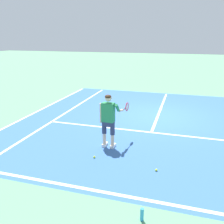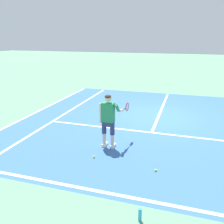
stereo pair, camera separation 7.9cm
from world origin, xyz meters
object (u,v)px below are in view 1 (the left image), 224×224
Objects in this scene: tennis_player at (109,117)px; tennis_ball_near_feet at (94,157)px; water_bottle at (142,214)px; tennis_ball_by_baseline at (156,170)px.

tennis_player reaches higher than tennis_ball_near_feet.
tennis_ball_near_feet is at bearing 130.18° from water_bottle.
tennis_player is 25.95× the size of tennis_ball_by_baseline.
tennis_player is 3.45m from water_bottle.
tennis_ball_near_feet is (-0.18, -0.85, -0.96)m from tennis_player.
water_bottle reaches higher than tennis_ball_by_baseline.
tennis_ball_by_baseline is at bearing -32.86° from tennis_player.
tennis_ball_near_feet and tennis_ball_by_baseline have the same top height.
tennis_player is at bearing 147.14° from tennis_ball_by_baseline.
tennis_ball_near_feet is 1.00× the size of tennis_ball_by_baseline.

